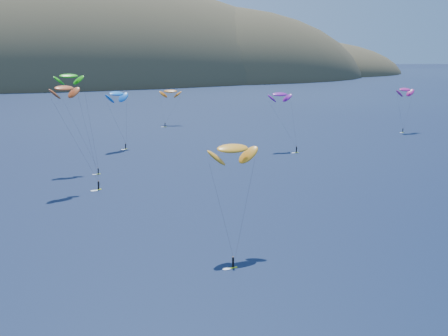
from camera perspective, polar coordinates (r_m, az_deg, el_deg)
island at (r=605.62m, az=-14.51°, el=6.80°), size 730.00×300.00×210.00m
kitesurfer_2 at (r=103.39m, az=0.79°, el=1.79°), size 9.26×12.40×19.55m
kitesurfer_3 at (r=174.97m, az=-14.02°, el=8.15°), size 9.79×13.20×27.62m
kitesurfer_4 at (r=207.97m, az=-9.81°, el=6.72°), size 10.39×9.34×20.60m
kitesurfer_6 at (r=204.11m, az=5.12°, el=6.71°), size 8.15×11.49×20.06m
kitesurfer_8 at (r=254.71m, az=16.22°, el=6.89°), size 9.55×6.82×18.74m
kitesurfer_9 at (r=151.61m, az=-14.40°, el=7.06°), size 11.35×9.71×26.10m
kitesurfer_11 at (r=267.48m, az=-4.93°, el=7.01°), size 10.90×13.45×16.43m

